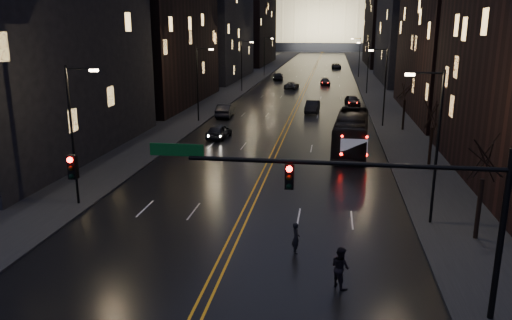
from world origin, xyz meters
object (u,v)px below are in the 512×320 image
at_px(bus, 351,132).
at_px(receding_car_a, 312,107).
at_px(pedestrian_b, 340,267).
at_px(pedestrian_a, 296,238).
at_px(traffic_signal, 352,192).
at_px(oncoming_car_b, 225,110).
at_px(oncoming_car_a, 219,131).

height_order(bus, receding_car_a, bus).
relative_size(bus, pedestrian_b, 6.44).
bearing_deg(receding_car_a, pedestrian_a, -85.95).
xyz_separation_m(traffic_signal, oncoming_car_b, (-14.41, 43.93, -4.26)).
height_order(oncoming_car_a, receding_car_a, receding_car_a).
relative_size(oncoming_car_a, pedestrian_b, 2.37).
xyz_separation_m(bus, pedestrian_b, (-1.31, -26.07, -0.76)).
height_order(oncoming_car_a, oncoming_car_b, oncoming_car_b).
bearing_deg(oncoming_car_a, bus, 171.32).
bearing_deg(oncoming_car_b, pedestrian_a, 104.71).
xyz_separation_m(traffic_signal, oncoming_car_a, (-12.35, 31.13, -4.33)).
distance_m(oncoming_car_a, pedestrian_b, 31.68).
bearing_deg(bus, oncoming_car_a, 170.64).
bearing_deg(traffic_signal, bus, 87.80).
relative_size(oncoming_car_a, receding_car_a, 0.92).
xyz_separation_m(oncoming_car_a, pedestrian_a, (9.92, -26.12, 0.05)).
distance_m(traffic_signal, receding_car_a, 49.31).
xyz_separation_m(traffic_signal, pedestrian_a, (-2.43, 5.00, -4.28)).
bearing_deg(oncoming_car_a, traffic_signal, 116.35).
bearing_deg(traffic_signal, oncoming_car_a, 111.64).
relative_size(oncoming_car_b, receding_car_a, 1.04).
bearing_deg(pedestrian_a, traffic_signal, -173.14).
height_order(traffic_signal, oncoming_car_b, traffic_signal).
bearing_deg(oncoming_car_b, bus, 131.66).
height_order(traffic_signal, pedestrian_a, traffic_signal).
relative_size(traffic_signal, receding_car_a, 3.50).
xyz_separation_m(oncoming_car_b, pedestrian_b, (14.17, -42.07, 0.11)).
height_order(traffic_signal, pedestrian_b, traffic_signal).
xyz_separation_m(oncoming_car_a, pedestrian_b, (12.11, -29.27, 0.18)).
bearing_deg(bus, pedestrian_a, -94.66).
height_order(bus, pedestrian_a, bus).
bearing_deg(oncoming_car_b, oncoming_car_a, 96.74).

